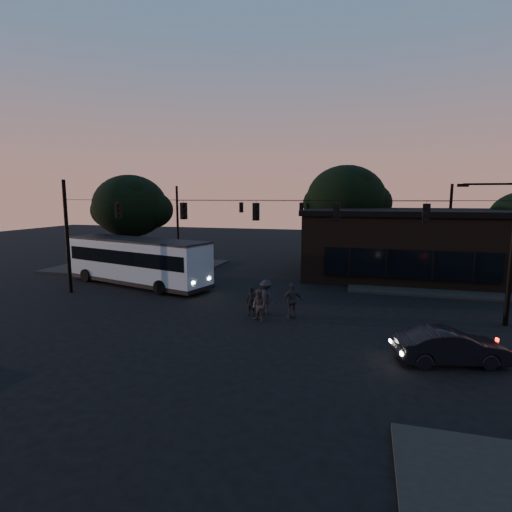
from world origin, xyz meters
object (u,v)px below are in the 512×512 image
(pedestrian_a, at_px, (251,301))
(building, at_px, (404,243))
(pedestrian_b, at_px, (259,306))
(bus, at_px, (137,259))
(pedestrian_c, at_px, (292,301))
(car, at_px, (451,347))
(pedestrian_d, at_px, (266,297))

(pedestrian_a, bearing_deg, building, 71.50)
(pedestrian_b, bearing_deg, bus, -177.66)
(pedestrian_c, bearing_deg, pedestrian_a, -26.93)
(building, relative_size, pedestrian_a, 9.67)
(car, bearing_deg, pedestrian_c, 44.77)
(car, bearing_deg, bus, 50.06)
(pedestrian_a, distance_m, pedestrian_d, 0.86)
(bus, distance_m, pedestrian_c, 13.38)
(building, xyz_separation_m, car, (0.42, -17.79, -2.03))
(pedestrian_a, height_order, pedestrian_d, pedestrian_d)
(building, distance_m, pedestrian_a, 16.46)
(pedestrian_c, bearing_deg, building, -145.68)
(pedestrian_a, bearing_deg, pedestrian_b, -37.94)
(building, height_order, pedestrian_a, building)
(building, distance_m, car, 17.92)
(building, bearing_deg, pedestrian_b, -118.99)
(car, bearing_deg, pedestrian_a, 51.82)
(bus, height_order, pedestrian_d, bus)
(pedestrian_c, height_order, pedestrian_d, pedestrian_d)
(pedestrian_d, bearing_deg, car, 166.74)
(building, bearing_deg, pedestrian_d, -121.18)
(pedestrian_d, bearing_deg, bus, -8.52)
(pedestrian_b, height_order, pedestrian_c, pedestrian_c)
(building, distance_m, bus, 20.83)
(car, height_order, pedestrian_a, pedestrian_a)
(building, relative_size, pedestrian_d, 8.05)
(pedestrian_d, bearing_deg, pedestrian_c, -179.27)
(car, height_order, pedestrian_d, pedestrian_d)
(building, distance_m, pedestrian_b, 16.83)
(pedestrian_b, bearing_deg, pedestrian_c, 61.97)
(building, bearing_deg, car, -88.65)
(car, xyz_separation_m, pedestrian_a, (-9.16, 3.98, 0.12))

